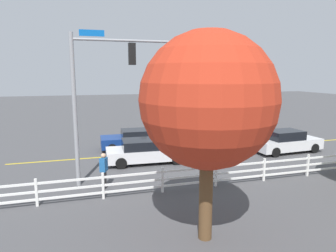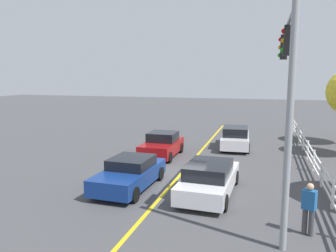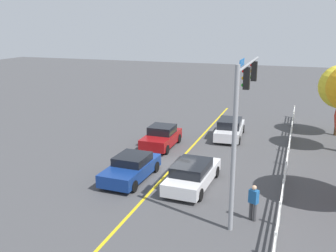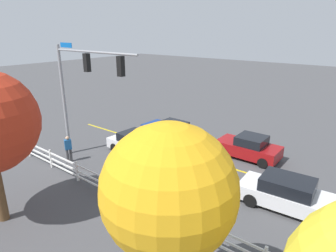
{
  "view_description": "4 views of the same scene",
  "coord_description": "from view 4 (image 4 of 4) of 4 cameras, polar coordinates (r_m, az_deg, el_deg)",
  "views": [
    {
      "loc": [
        5.47,
        18.79,
        5.22
      ],
      "look_at": [
        -0.11,
        -0.52,
        1.72
      ],
      "focal_mm": 31.8,
      "sensor_mm": 36.0,
      "label": 1
    },
    {
      "loc": [
        15.27,
        3.97,
        4.95
      ],
      "look_at": [
        0.86,
        -0.28,
        2.68
      ],
      "focal_mm": 35.18,
      "sensor_mm": 36.0,
      "label": 2
    },
    {
      "loc": [
        20.73,
        7.0,
        8.65
      ],
      "look_at": [
        -0.81,
        -0.49,
        2.46
      ],
      "focal_mm": 41.38,
      "sensor_mm": 36.0,
      "label": 3
    },
    {
      "loc": [
        -10.44,
        14.65,
        7.9
      ],
      "look_at": [
        0.61,
        0.6,
        1.93
      ],
      "focal_mm": 31.01,
      "sensor_mm": 36.0,
      "label": 4
    }
  ],
  "objects": [
    {
      "name": "car_3",
      "position": [
        14.71,
        22.9,
        -12.36
      ],
      "size": [
        4.77,
        2.13,
        1.5
      ],
      "rotation": [
        0.0,
        0.0,
        3.2
      ],
      "color": "silver",
      "rests_on": "ground_plane"
    },
    {
      "name": "tree_2",
      "position": [
        6.75,
        0.19,
        -12.8
      ],
      "size": [
        3.18,
        3.18,
        6.02
      ],
      "color": "brown",
      "rests_on": "ground_plane"
    },
    {
      "name": "car_0",
      "position": [
        19.21,
        -5.49,
        -3.66
      ],
      "size": [
        4.85,
        2.15,
        1.41
      ],
      "rotation": [
        0.0,
        0.0,
        3.1
      ],
      "color": "silver",
      "rests_on": "ground_plane"
    },
    {
      "name": "white_rail_fence",
      "position": [
        13.19,
        -3.87,
        -15.18
      ],
      "size": [
        26.1,
        0.1,
        1.15
      ],
      "color": "white",
      "rests_on": "ground_plane"
    },
    {
      "name": "signal_assembly",
      "position": [
        17.7,
        -16.75,
        8.33
      ],
      "size": [
        6.69,
        0.38,
        7.18
      ],
      "color": "gray",
      "rests_on": "ground_plane"
    },
    {
      "name": "car_2",
      "position": [
        19.34,
        15.57,
        -4.07
      ],
      "size": [
        3.96,
        1.96,
        1.51
      ],
      "rotation": [
        0.0,
        0.0,
        6.28
      ],
      "color": "maroon",
      "rests_on": "ground_plane"
    },
    {
      "name": "lane_center_stripe",
      "position": [
        17.85,
        13.07,
        -8.31
      ],
      "size": [
        28.0,
        0.16,
        0.01
      ],
      "primitive_type": "cube",
      "color": "gold",
      "rests_on": "ground_plane"
    },
    {
      "name": "ground_plane",
      "position": [
        19.65,
        2.49,
        -5.25
      ],
      "size": [
        120.0,
        120.0,
        0.0
      ],
      "primitive_type": "plane",
      "color": "#444447"
    },
    {
      "name": "pedestrian",
      "position": [
        19.03,
        -18.99,
        -4.09
      ],
      "size": [
        0.41,
        0.47,
        1.69
      ],
      "rotation": [
        0.0,
        0.0,
        2.7
      ],
      "color": "#3F3F42",
      "rests_on": "ground_plane"
    },
    {
      "name": "car_1",
      "position": [
        21.84,
        0.55,
        -0.88
      ],
      "size": [
        4.46,
        2.12,
        1.36
      ],
      "rotation": [
        0.0,
        0.0,
        6.25
      ],
      "color": "navy",
      "rests_on": "ground_plane"
    }
  ]
}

